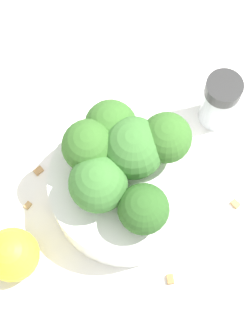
{
  "coord_description": "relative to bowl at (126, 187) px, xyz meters",
  "views": [
    {
      "loc": [
        0.06,
        -0.16,
        0.56
      ],
      "look_at": [
        0.0,
        0.0,
        0.08
      ],
      "focal_mm": 60.0,
      "sensor_mm": 36.0,
      "label": 1
    }
  ],
  "objects": [
    {
      "name": "almond_crumb_4",
      "position": [
        -0.1,
        -0.01,
        -0.02
      ],
      "size": [
        0.01,
        0.01,
        0.01
      ],
      "primitive_type": "cube",
      "rotation": [
        0.0,
        0.0,
        4.2
      ],
      "color": "#AD7F4C",
      "rests_on": "ground_plane"
    },
    {
      "name": "almond_crumb_1",
      "position": [
        -0.06,
        0.06,
        -0.02
      ],
      "size": [
        0.01,
        0.01,
        0.01
      ],
      "primitive_type": "cube",
      "rotation": [
        0.0,
        0.0,
        3.73
      ],
      "color": "olive",
      "rests_on": "ground_plane"
    },
    {
      "name": "broccoli_floret_5",
      "position": [
        -0.04,
        0.01,
        0.06
      ],
      "size": [
        0.05,
        0.05,
        0.06
      ],
      "color": "#84AD66",
      "rests_on": "bowl"
    },
    {
      "name": "almond_crumb_0",
      "position": [
        -0.09,
        -0.05,
        -0.02
      ],
      "size": [
        0.01,
        0.01,
        0.01
      ],
      "primitive_type": "cube",
      "rotation": [
        0.0,
        0.0,
        4.41
      ],
      "color": "tan",
      "rests_on": "ground_plane"
    },
    {
      "name": "broccoli_floret_2",
      "position": [
        -0.03,
        0.04,
        0.05
      ],
      "size": [
        0.05,
        0.05,
        0.05
      ],
      "color": "#84AD66",
      "rests_on": "bowl"
    },
    {
      "name": "broccoli_floret_4",
      "position": [
        0.03,
        0.04,
        0.06
      ],
      "size": [
        0.05,
        0.05,
        0.06
      ],
      "color": "#7A9E5B",
      "rests_on": "bowl"
    },
    {
      "name": "lemon_wedge",
      "position": [
        -0.08,
        -0.1,
        0.0
      ],
      "size": [
        0.05,
        0.05,
        0.05
      ],
      "primitive_type": "sphere",
      "color": "yellow",
      "rests_on": "ground_plane"
    },
    {
      "name": "broccoli_floret_1",
      "position": [
        -0.02,
        -0.02,
        0.05
      ],
      "size": [
        0.05,
        0.05,
        0.06
      ],
      "color": "#7A9E5B",
      "rests_on": "bowl"
    },
    {
      "name": "almond_crumb_3",
      "position": [
        0.07,
        -0.07,
        -0.02
      ],
      "size": [
        0.01,
        0.01,
        0.01
      ],
      "primitive_type": "cube",
      "rotation": [
        0.0,
        0.0,
        2.06
      ],
      "color": "olive",
      "rests_on": "ground_plane"
    },
    {
      "name": "pepper_shaker",
      "position": [
        0.06,
        0.12,
        0.01
      ],
      "size": [
        0.04,
        0.04,
        0.07
      ],
      "color": "#B2B7BC",
      "rests_on": "ground_plane"
    },
    {
      "name": "broccoli_floret_0",
      "position": [
        -0.0,
        0.02,
        0.06
      ],
      "size": [
        0.06,
        0.06,
        0.06
      ],
      "color": "#8EB770",
      "rests_on": "bowl"
    },
    {
      "name": "broccoli_floret_3",
      "position": [
        0.03,
        -0.03,
        0.05
      ],
      "size": [
        0.05,
        0.05,
        0.05
      ],
      "color": "#8EB770",
      "rests_on": "bowl"
    },
    {
      "name": "almond_crumb_2",
      "position": [
        0.11,
        0.03,
        -0.02
      ],
      "size": [
        0.01,
        0.01,
        0.01
      ],
      "primitive_type": "cube",
      "rotation": [
        0.0,
        0.0,
        2.66
      ],
      "color": "#AD7F4C",
      "rests_on": "ground_plane"
    },
    {
      "name": "bowl",
      "position": [
        0.0,
        0.0,
        0.0
      ],
      "size": [
        0.15,
        0.15,
        0.05
      ],
      "primitive_type": "cylinder",
      "color": "white",
      "rests_on": "ground_plane"
    },
    {
      "name": "ground_plane",
      "position": [
        0.0,
        0.0,
        -0.03
      ],
      "size": [
        3.0,
        3.0,
        0.0
      ],
      "primitive_type": "plane",
      "color": "white"
    }
  ]
}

